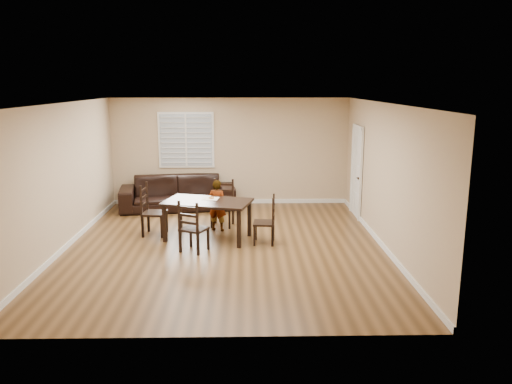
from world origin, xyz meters
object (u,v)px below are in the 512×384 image
at_px(child, 217,205).
at_px(sofa, 178,193).
at_px(chair_near, 224,204).
at_px(chair_far, 190,229).
at_px(dining_table, 208,205).
at_px(donut, 212,198).
at_px(chair_right, 270,222).
at_px(chair_left, 148,212).

height_order(child, sofa, child).
height_order(chair_near, chair_far, chair_near).
xyz_separation_m(dining_table, donut, (0.07, 0.18, 0.11)).
bearing_deg(chair_right, chair_left, -98.65).
bearing_deg(chair_left, chair_far, -134.23).
distance_m(chair_near, donut, 0.94).
bearing_deg(chair_near, chair_right, -44.09).
bearing_deg(chair_far, dining_table, -80.06).
relative_size(chair_right, donut, 8.69).
distance_m(chair_near, sofa, 1.87).
xyz_separation_m(chair_near, chair_left, (-1.50, -0.72, 0.02)).
distance_m(chair_right, child, 1.40).
distance_m(dining_table, child, 0.62).
bearing_deg(dining_table, sofa, 125.78).
height_order(donut, sofa, donut).
distance_m(child, sofa, 2.17).
bearing_deg(chair_right, chair_far, -64.64).
relative_size(child, donut, 9.97).
bearing_deg(chair_far, chair_left, -22.90).
distance_m(chair_near, chair_left, 1.67).
relative_size(dining_table, donut, 16.99).
bearing_deg(chair_far, sofa, -51.83).
distance_m(chair_far, chair_left, 1.52).
bearing_deg(chair_left, child, -73.65).
distance_m(dining_table, donut, 0.22).
relative_size(dining_table, chair_left, 1.74).
bearing_deg(donut, chair_far, -107.55).
bearing_deg(chair_near, chair_left, -144.16).
xyz_separation_m(child, sofa, (-1.09, 1.88, -0.14)).
relative_size(chair_left, chair_right, 1.12).
height_order(chair_far, chair_right, chair_far).
bearing_deg(dining_table, chair_far, -91.55).
distance_m(dining_table, chair_far, 0.91).
bearing_deg(donut, dining_table, -111.50).
distance_m(chair_left, chair_right, 2.54).
distance_m(chair_near, chair_right, 1.64).
bearing_deg(chair_right, chair_near, -138.92).
bearing_deg(chair_near, sofa, 140.18).
bearing_deg(child, sofa, -39.84).
xyz_separation_m(dining_table, chair_right, (1.22, -0.31, -0.26)).
bearing_deg(chair_right, sofa, -136.65).
height_order(dining_table, donut, donut).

